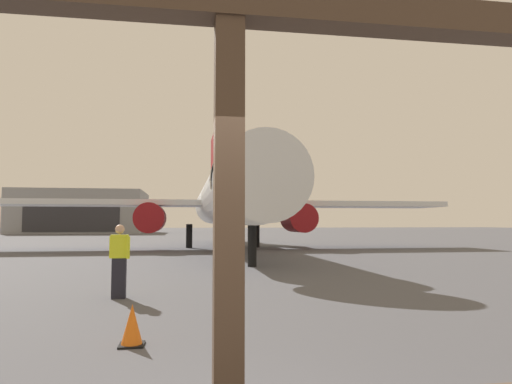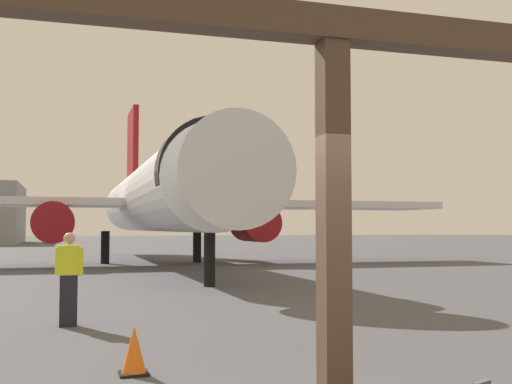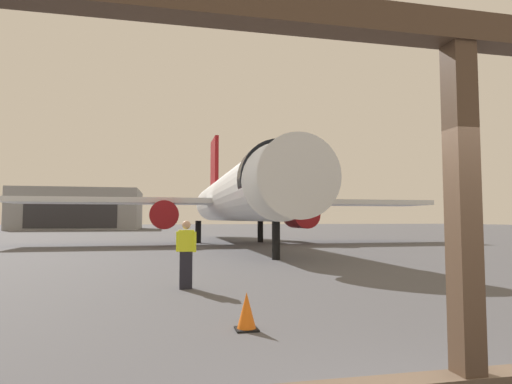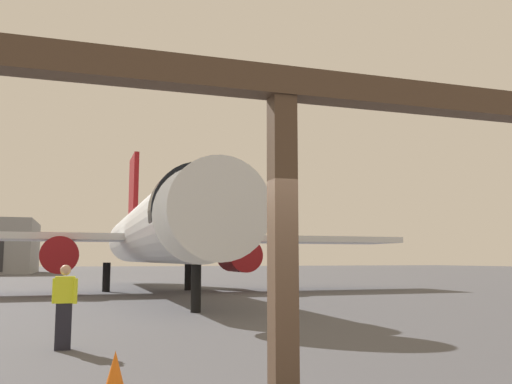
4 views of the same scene
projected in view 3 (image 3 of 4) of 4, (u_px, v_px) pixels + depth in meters
The scene contains 6 objects.
ground_plane at pixel (190, 237), 42.30m from camera, with size 220.00×220.00×0.00m, color #4C4C51.
window_frame at pixel (465, 283), 3.33m from camera, with size 7.78×0.24×3.44m.
airplane at pixel (234, 197), 30.23m from camera, with size 30.96×30.80×10.08m.
ground_crew_worker at pixel (186, 253), 10.82m from camera, with size 0.51×0.33×1.74m.
traffic_cone at pixel (247, 312), 6.78m from camera, with size 0.36×0.36×0.60m.
distant_hangar at pixel (82, 210), 75.88m from camera, with size 20.19×17.03×7.06m.
Camera 3 is at (-2.32, -2.96, 1.77)m, focal length 29.61 mm.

